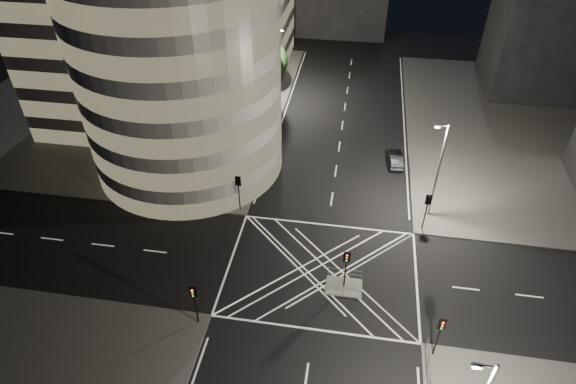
% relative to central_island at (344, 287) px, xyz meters
% --- Properties ---
extents(ground, '(120.00, 120.00, 0.00)m').
position_rel_central_island_xyz_m(ground, '(-2.00, 1.50, -0.07)').
color(ground, black).
rests_on(ground, ground).
extents(sidewalk_far_left, '(42.00, 42.00, 0.15)m').
position_rel_central_island_xyz_m(sidewalk_far_left, '(-31.00, 28.50, 0.00)').
color(sidewalk_far_left, '#4E4C49').
rests_on(sidewalk_far_left, ground).
extents(central_island, '(3.00, 2.00, 0.15)m').
position_rel_central_island_xyz_m(central_island, '(0.00, 0.00, 0.00)').
color(central_island, slate).
rests_on(central_island, ground).
extents(office_tower_curved, '(30.00, 29.00, 27.20)m').
position_rel_central_island_xyz_m(office_tower_curved, '(-22.74, 20.24, 12.58)').
color(office_tower_curved, '#9C9A93').
rests_on(office_tower_curved, sidewalk_far_left).
extents(building_right_far, '(14.00, 12.00, 15.00)m').
position_rel_central_island_xyz_m(building_right_far, '(24.00, 41.50, 7.58)').
color(building_right_far, black).
rests_on(building_right_far, sidewalk_far_right).
extents(tree_a, '(4.22, 4.22, 7.31)m').
position_rel_central_island_xyz_m(tree_a, '(-12.50, 10.50, 4.95)').
color(tree_a, black).
rests_on(tree_a, sidewalk_far_left).
extents(tree_b, '(4.13, 4.13, 6.87)m').
position_rel_central_island_xyz_m(tree_b, '(-12.50, 16.50, 4.56)').
color(tree_b, black).
rests_on(tree_b, sidewalk_far_left).
extents(tree_c, '(4.23, 4.23, 6.89)m').
position_rel_central_island_xyz_m(tree_c, '(-12.50, 22.50, 4.52)').
color(tree_c, black).
rests_on(tree_c, sidewalk_far_left).
extents(tree_d, '(5.55, 5.55, 8.80)m').
position_rel_central_island_xyz_m(tree_d, '(-12.50, 28.50, 5.67)').
color(tree_d, black).
rests_on(tree_d, sidewalk_far_left).
extents(tree_e, '(4.43, 4.43, 6.91)m').
position_rel_central_island_xyz_m(tree_e, '(-12.50, 34.50, 4.43)').
color(tree_e, black).
rests_on(tree_e, sidewalk_far_left).
extents(traffic_signal_fl, '(0.55, 0.22, 4.00)m').
position_rel_central_island_xyz_m(traffic_signal_fl, '(-10.80, 8.30, 2.84)').
color(traffic_signal_fl, black).
rests_on(traffic_signal_fl, sidewalk_far_left).
extents(traffic_signal_nl, '(0.55, 0.22, 4.00)m').
position_rel_central_island_xyz_m(traffic_signal_nl, '(-10.80, -5.30, 2.84)').
color(traffic_signal_nl, black).
rests_on(traffic_signal_nl, sidewalk_near_left).
extents(traffic_signal_fr, '(0.55, 0.22, 4.00)m').
position_rel_central_island_xyz_m(traffic_signal_fr, '(6.80, 8.30, 2.84)').
color(traffic_signal_fr, black).
rests_on(traffic_signal_fr, sidewalk_far_right).
extents(traffic_signal_nr, '(0.55, 0.22, 4.00)m').
position_rel_central_island_xyz_m(traffic_signal_nr, '(6.80, -5.30, 2.84)').
color(traffic_signal_nr, black).
rests_on(traffic_signal_nr, sidewalk_near_right).
extents(traffic_signal_island, '(0.55, 0.22, 4.00)m').
position_rel_central_island_xyz_m(traffic_signal_island, '(0.00, 0.00, 2.84)').
color(traffic_signal_island, black).
rests_on(traffic_signal_island, central_island).
extents(street_lamp_left_near, '(1.25, 0.25, 10.00)m').
position_rel_central_island_xyz_m(street_lamp_left_near, '(-11.44, 13.50, 5.47)').
color(street_lamp_left_near, slate).
rests_on(street_lamp_left_near, sidewalk_far_left).
extents(street_lamp_left_far, '(1.25, 0.25, 10.00)m').
position_rel_central_island_xyz_m(street_lamp_left_far, '(-11.44, 31.50, 5.47)').
color(street_lamp_left_far, slate).
rests_on(street_lamp_left_far, sidewalk_far_left).
extents(street_lamp_right_far, '(1.25, 0.25, 10.00)m').
position_rel_central_island_xyz_m(street_lamp_right_far, '(7.44, 10.50, 5.47)').
color(street_lamp_right_far, slate).
rests_on(street_lamp_right_far, sidewalk_far_right).
extents(railing_island_south, '(2.80, 0.06, 1.10)m').
position_rel_central_island_xyz_m(railing_island_south, '(0.00, -0.90, 0.62)').
color(railing_island_south, slate).
rests_on(railing_island_south, central_island).
extents(railing_island_north, '(2.80, 0.06, 1.10)m').
position_rel_central_island_xyz_m(railing_island_north, '(0.00, 0.90, 0.62)').
color(railing_island_north, slate).
rests_on(railing_island_north, central_island).
extents(sedan, '(1.74, 4.16, 1.34)m').
position_rel_central_island_xyz_m(sedan, '(4.43, 18.95, 0.59)').
color(sedan, black).
rests_on(sedan, ground).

